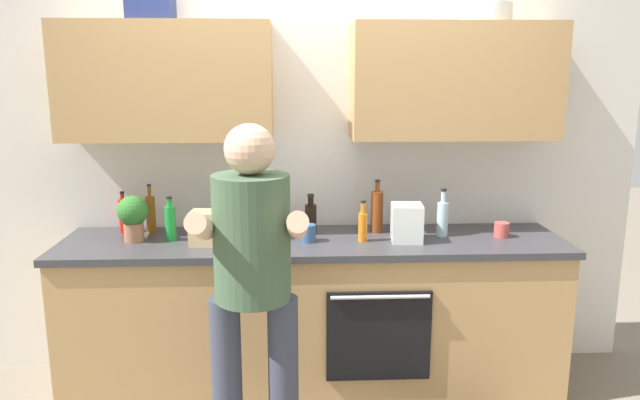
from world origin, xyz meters
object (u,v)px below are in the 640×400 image
bottle_water (443,217)px  bottle_vinegar (377,211)px  potted_herb (133,215)px  mixing_bowl (268,228)px  bottle_soda (170,222)px  grocery_bag_bread (210,228)px  bottle_juice (363,225)px  bottle_hotsauce (124,215)px  cup_tea (308,233)px  grocery_bag_produce (407,223)px  bottle_syrup (151,213)px  bottle_soy (311,217)px  cup_ceramic (502,230)px  person_standing (253,273)px

bottle_water → bottle_vinegar: 0.38m
potted_herb → mixing_bowl: bearing=6.1°
bottle_soda → bottle_vinegar: (1.18, 0.13, 0.02)m
bottle_vinegar → grocery_bag_bread: (-0.95, -0.21, -0.04)m
bottle_juice → grocery_bag_bread: size_ratio=1.14×
mixing_bowl → potted_herb: (-0.75, -0.08, 0.10)m
bottle_water → bottle_hotsauce: size_ratio=1.14×
cup_tea → bottle_juice: bearing=-1.6°
bottle_juice → grocery_bag_produce: 0.25m
bottle_hotsauce → mixing_bowl: bearing=-7.7°
bottle_syrup → grocery_bag_produce: (1.47, -0.25, -0.01)m
bottle_vinegar → grocery_bag_produce: bottle_vinegar is taller
cup_tea → bottle_vinegar: bearing=24.4°
bottle_water → bottle_soy: size_ratio=1.18×
grocery_bag_produce → bottle_soda: bearing=176.9°
bottle_soy → bottle_vinegar: size_ratio=0.75×
bottle_hotsauce → cup_tea: bearing=-13.2°
bottle_hotsauce → bottle_soy: (1.10, -0.08, -0.01)m
bottle_water → cup_ceramic: bearing=-6.5°
bottle_syrup → grocery_bag_bread: bearing=-35.4°
person_standing → grocery_bag_bread: (-0.27, 0.66, 0.04)m
bottle_soy → mixing_bowl: (-0.25, -0.03, -0.05)m
bottle_syrup → bottle_vinegar: (1.33, -0.06, 0.01)m
bottle_juice → potted_herb: potted_herb is taller
grocery_bag_produce → potted_herb: bearing=177.4°
grocery_bag_bread → person_standing: bearing=-67.4°
bottle_water → grocery_bag_bread: (-1.31, -0.11, -0.02)m
bottle_syrup → bottle_soy: (0.94, -0.07, -0.02)m
cup_tea → grocery_bag_produce: (0.55, -0.01, 0.06)m
bottle_soy → bottle_juice: same height
bottle_syrup → cup_tea: size_ratio=2.94×
bottle_hotsauce → grocery_bag_bread: bearing=-27.5°
person_standing → potted_herb: (-0.71, 0.74, 0.09)m
bottle_water → potted_herb: bottle_water is taller
bottle_water → mixing_bowl: (-1.00, 0.05, -0.06)m
potted_herb → grocery_bag_produce: 1.52m
bottle_hotsauce → bottle_soy: 1.10m
cup_ceramic → grocery_bag_produce: (-0.56, -0.06, 0.06)m
bottle_syrup → cup_tea: 0.95m
bottle_water → cup_tea: (-0.77, -0.08, -0.06)m
bottle_syrup → cup_tea: bottle_syrup is taller
bottle_soy → grocery_bag_produce: bearing=-18.9°
grocery_bag_bread → bottle_juice: bearing=1.3°
bottle_syrup → mixing_bowl: bottle_syrup is taller
bottle_syrup → cup_ceramic: bottle_syrup is taller
cup_ceramic → cup_tea: bearing=-177.6°
cup_ceramic → grocery_bag_produce: size_ratio=0.41×
bottle_soda → bottle_juice: bottle_soda is taller
bottle_vinegar → bottle_soda: bearing=-173.9°
cup_tea → potted_herb: (-0.97, 0.06, 0.10)m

